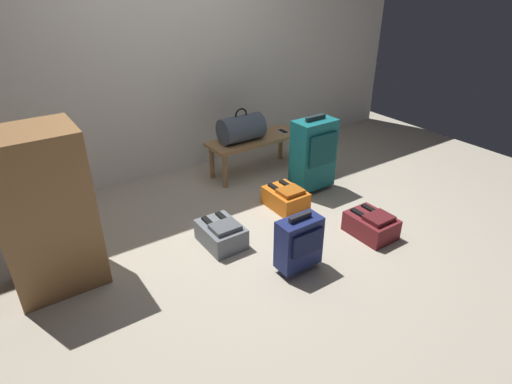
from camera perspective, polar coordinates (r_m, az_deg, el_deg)
name	(u,v)px	position (r m, az deg, el deg)	size (l,w,h in m)	color
ground_plane	(259,235)	(3.47, 0.35, -5.85)	(6.60, 6.60, 0.00)	#B2A893
back_wall	(162,31)	(4.32, -12.57, 20.35)	(6.00, 0.10, 2.80)	silver
bench	(255,143)	(4.39, -0.19, 6.61)	(1.00, 0.36, 0.39)	#A87A4C
duffel_bag_slate	(241,128)	(4.25, -1.99, 8.56)	(0.44, 0.26, 0.34)	#475160
cell_phone	(283,131)	(4.54, 3.66, 8.14)	(0.07, 0.14, 0.01)	silver
suitcase_upright_teal	(313,153)	(4.03, 7.74, 5.16)	(0.39, 0.25, 0.75)	#14666B
suitcase_small_navy	(299,242)	(2.98, 5.83, -6.75)	(0.32, 0.18, 0.46)	navy
backpack_grey	(221,234)	(3.33, -4.70, -5.60)	(0.28, 0.38, 0.21)	slate
backpack_orange	(286,198)	(3.82, 4.02, -0.80)	(0.28, 0.38, 0.21)	orange
backpack_maroon	(371,225)	(3.55, 15.25, -4.27)	(0.28, 0.38, 0.21)	maroon
side_cabinet	(45,212)	(3.02, -26.56, -2.45)	(0.56, 0.44, 1.10)	olive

